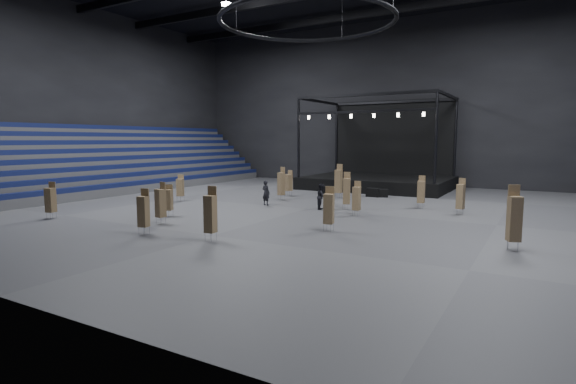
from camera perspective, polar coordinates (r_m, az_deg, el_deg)
The scene contains 26 objects.
floor at distance 32.33m, azimuth 2.34°, elevation -2.15°, with size 50.00×50.00×0.00m, color #464649.
wall_back at distance 51.64m, azimuth 13.48°, elevation 10.98°, with size 50.00×0.20×18.00m, color black.
wall_left at distance 49.02m, azimuth -24.98°, elevation 10.79°, with size 0.20×42.00×18.00m, color black.
bleachers_left at distance 47.30m, azimuth -23.10°, elevation 2.22°, with size 7.20×40.00×6.40m.
stage at distance 47.07m, azimuth 11.57°, elevation 2.26°, with size 14.00×10.00×9.20m.
truss_ring at distance 32.95m, azimuth 2.45°, elevation 20.80°, with size 12.30×12.30×5.15m.
flight_case_left at distance 41.64m, azimuth 4.57°, elevation 0.29°, with size 1.04×0.52×0.69m, color black.
flight_case_mid at distance 39.69m, azimuth 10.74°, elevation -0.06°, with size 1.14×0.57×0.76m, color black.
flight_case_right at distance 39.64m, azimuth 11.82°, elevation -0.14°, with size 1.05×0.53×0.70m, color black.
chair_stack_0 at distance 29.98m, azimuth -14.96°, elevation -0.91°, with size 0.65×0.65×2.07m.
chair_stack_1 at distance 31.82m, azimuth 21.08°, elevation -0.47°, with size 0.54×0.54×2.42m.
chair_stack_2 at distance 33.80m, azimuth 16.56°, elevation 0.09°, with size 0.52×0.52×2.37m.
chair_stack_3 at distance 32.06m, azimuth 7.46°, elevation 0.19°, with size 0.61×0.61×2.68m.
chair_stack_4 at distance 39.69m, azimuth 0.07°, elevation 1.27°, with size 0.66×0.66×2.27m.
chair_stack_5 at distance 38.46m, azimuth 6.44°, elevation 1.43°, with size 0.53×0.53×2.89m.
chair_stack_6 at distance 37.07m, azimuth -0.85°, elevation 1.12°, with size 0.55×0.55×2.71m.
chair_stack_7 at distance 31.85m, azimuth -27.92°, elevation -0.84°, with size 0.61×0.61×2.32m.
chair_stack_8 at distance 24.70m, azimuth -17.87°, elevation -2.28°, with size 0.58×0.58×2.40m.
chair_stack_9 at distance 22.30m, azimuth -9.82°, elevation -2.65°, with size 0.56×0.56×2.70m.
chair_stack_10 at distance 24.34m, azimuth 5.21°, elevation -2.03°, with size 0.60×0.60×2.44m.
chair_stack_11 at distance 29.49m, azimuth 8.70°, elevation -0.75°, with size 0.47×0.47×2.27m.
chair_stack_12 at distance 27.43m, azimuth -15.88°, elevation -1.28°, with size 0.54×0.54×2.48m.
chair_stack_13 at distance 22.39m, azimuth 26.80°, elevation -2.92°, with size 0.69×0.69×2.95m.
chair_stack_14 at distance 37.17m, azimuth -13.52°, elevation 0.62°, with size 0.67×0.67×2.15m.
man_center at distance 34.03m, azimuth -2.82°, elevation -0.10°, with size 0.69×0.45×1.89m, color black.
crew_member at distance 32.01m, azimuth 4.31°, elevation -0.58°, with size 0.90×0.70×1.84m, color black.
Camera 1 is at (14.82, -28.31, 4.94)m, focal length 28.00 mm.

